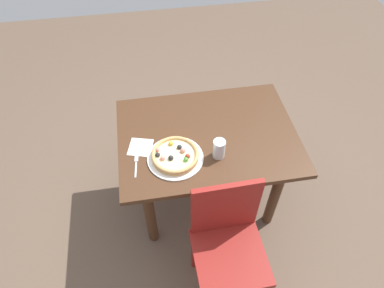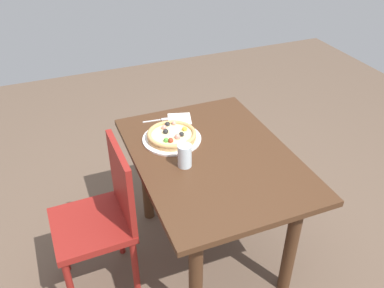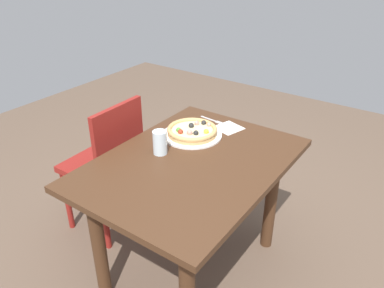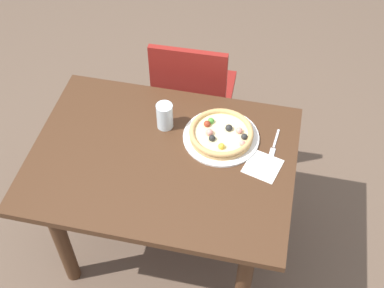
{
  "view_description": "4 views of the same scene",
  "coord_description": "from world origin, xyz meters",
  "px_view_note": "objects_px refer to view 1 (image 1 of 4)",
  "views": [
    {
      "loc": [
        -0.34,
        -1.42,
        2.33
      ],
      "look_at": [
        -0.11,
        -0.08,
        0.75
      ],
      "focal_mm": 32.22,
      "sensor_mm": 36.0,
      "label": 1
    },
    {
      "loc": [
        1.61,
        -0.77,
        2.0
      ],
      "look_at": [
        -0.11,
        -0.08,
        0.75
      ],
      "focal_mm": 37.99,
      "sensor_mm": 36.0,
      "label": 2
    },
    {
      "loc": [
        1.32,
        0.93,
        1.7
      ],
      "look_at": [
        -0.11,
        -0.08,
        0.75
      ],
      "focal_mm": 35.5,
      "sensor_mm": 36.0,
      "label": 3
    },
    {
      "loc": [
        -0.42,
        1.33,
        2.4
      ],
      "look_at": [
        -0.11,
        -0.08,
        0.75
      ],
      "focal_mm": 47.89,
      "sensor_mm": 36.0,
      "label": 4
    }
  ],
  "objects_px": {
    "dining_table": "(207,148)",
    "drinking_glass": "(219,149)",
    "pizza": "(175,155)",
    "napkin": "(141,147)",
    "fork": "(136,164)",
    "chair_near": "(227,243)",
    "plate": "(175,158)"
  },
  "relations": [
    {
      "from": "chair_near",
      "to": "fork",
      "type": "bearing_deg",
      "value": -46.78
    },
    {
      "from": "dining_table",
      "to": "drinking_glass",
      "type": "xyz_separation_m",
      "value": [
        0.03,
        -0.18,
        0.19
      ]
    },
    {
      "from": "dining_table",
      "to": "plate",
      "type": "distance_m",
      "value": 0.31
    },
    {
      "from": "plate",
      "to": "drinking_glass",
      "type": "distance_m",
      "value": 0.26
    },
    {
      "from": "pizza",
      "to": "fork",
      "type": "height_order",
      "value": "pizza"
    },
    {
      "from": "drinking_glass",
      "to": "pizza",
      "type": "bearing_deg",
      "value": 175.52
    },
    {
      "from": "dining_table",
      "to": "drinking_glass",
      "type": "bearing_deg",
      "value": -80.13
    },
    {
      "from": "napkin",
      "to": "drinking_glass",
      "type": "bearing_deg",
      "value": -17.05
    },
    {
      "from": "plate",
      "to": "napkin",
      "type": "bearing_deg",
      "value": 148.86
    },
    {
      "from": "dining_table",
      "to": "pizza",
      "type": "distance_m",
      "value": 0.32
    },
    {
      "from": "dining_table",
      "to": "pizza",
      "type": "relative_size",
      "value": 4.01
    },
    {
      "from": "dining_table",
      "to": "plate",
      "type": "bearing_deg",
      "value": -145.25
    },
    {
      "from": "fork",
      "to": "napkin",
      "type": "xyz_separation_m",
      "value": [
        0.03,
        0.12,
        -0.0
      ]
    },
    {
      "from": "plate",
      "to": "napkin",
      "type": "height_order",
      "value": "plate"
    },
    {
      "from": "pizza",
      "to": "fork",
      "type": "distance_m",
      "value": 0.23
    },
    {
      "from": "fork",
      "to": "drinking_glass",
      "type": "xyz_separation_m",
      "value": [
        0.49,
        -0.02,
        0.06
      ]
    },
    {
      "from": "plate",
      "to": "dining_table",
      "type": "bearing_deg",
      "value": 34.75
    },
    {
      "from": "dining_table",
      "to": "napkin",
      "type": "xyz_separation_m",
      "value": [
        -0.42,
        -0.04,
        0.13
      ]
    },
    {
      "from": "chair_near",
      "to": "pizza",
      "type": "relative_size",
      "value": 3.2
    },
    {
      "from": "chair_near",
      "to": "plate",
      "type": "height_order",
      "value": "chair_near"
    },
    {
      "from": "fork",
      "to": "napkin",
      "type": "height_order",
      "value": "fork"
    },
    {
      "from": "pizza",
      "to": "drinking_glass",
      "type": "distance_m",
      "value": 0.26
    },
    {
      "from": "plate",
      "to": "drinking_glass",
      "type": "relative_size",
      "value": 2.68
    },
    {
      "from": "plate",
      "to": "napkin",
      "type": "xyz_separation_m",
      "value": [
        -0.2,
        0.12,
        -0.0
      ]
    },
    {
      "from": "fork",
      "to": "napkin",
      "type": "relative_size",
      "value": 1.18
    },
    {
      "from": "chair_near",
      "to": "plate",
      "type": "bearing_deg",
      "value": -65.7
    },
    {
      "from": "pizza",
      "to": "napkin",
      "type": "relative_size",
      "value": 2.01
    },
    {
      "from": "fork",
      "to": "dining_table",
      "type": "bearing_deg",
      "value": -64.82
    },
    {
      "from": "plate",
      "to": "pizza",
      "type": "bearing_deg",
      "value": 139.85
    },
    {
      "from": "pizza",
      "to": "napkin",
      "type": "xyz_separation_m",
      "value": [
        -0.2,
        0.12,
        -0.03
      ]
    },
    {
      "from": "pizza",
      "to": "napkin",
      "type": "bearing_deg",
      "value": 148.88
    },
    {
      "from": "drinking_glass",
      "to": "napkin",
      "type": "relative_size",
      "value": 0.89
    }
  ]
}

